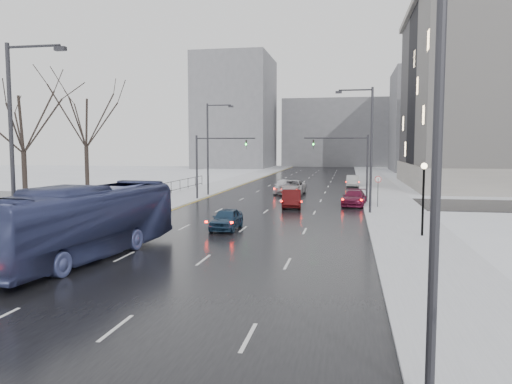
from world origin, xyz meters
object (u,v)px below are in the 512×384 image
Objects in this scene: streetlight_r_mid at (368,144)px; mast_signal_left at (207,159)px; streetlight_l_far at (210,144)px; lamppost_r_mid at (423,188)px; sedan_right_far at (354,198)px; streetlight_r_near at (425,135)px; sedan_right_distant at (353,181)px; tree_park_e at (88,202)px; streetlight_l_near at (16,141)px; sedan_center_far at (284,186)px; tree_park_d at (26,216)px; bus at (84,222)px; sedan_center_near at (227,219)px; no_uturn_sign at (378,182)px; mast_signal_right at (356,160)px; sedan_right_near at (291,199)px; sedan_right_cross at (292,187)px.

mast_signal_left is at bearing 152.69° from streetlight_r_mid.
streetlight_l_far is 29.30m from lamppost_r_mid.
streetlight_r_near is at bearing -82.58° from sedan_right_far.
sedan_right_distant is at bearing 53.27° from mast_signal_left.
streetlight_r_mid is (26.37, -4.00, 5.62)m from tree_park_e.
streetlight_l_far is 1.54× the size of mast_signal_left.
sedan_right_distant is at bearing 42.73° from tree_park_e.
sedan_center_far is (7.61, 35.78, -4.73)m from streetlight_l_near.
sedan_right_distant is at bearing 53.24° from tree_park_d.
bus is (12.09, -12.66, 1.80)m from tree_park_d.
mast_signal_left is 24.51m from sedan_right_distant.
tree_park_d is 3.13× the size of sedan_center_near.
tree_park_d is 27.24m from streetlight_r_mid.
streetlight_r_mid is 3.70× the size of no_uturn_sign.
tree_park_e is 12.29m from mast_signal_left.
sedan_right_distant is (25.00, 33.46, 0.79)m from tree_park_d.
streetlight_l_near reaches higher than sedan_right_far.
streetlight_r_near reaches higher than sedan_center_near.
bus is (-13.04, -26.66, -2.31)m from mast_signal_right.
streetlight_l_near reaches higher than sedan_right_distant.
mast_signal_left is 10.79m from sedan_right_near.
sedan_center_far is at bearing 78.00° from streetlight_l_near.
sedan_right_near is (-9.24, 13.20, -2.13)m from lamppost_r_mid.
mast_signal_right is 0.52× the size of bus.
tree_park_e is at bearing 127.79° from streetlight_r_near.
no_uturn_sign is 0.59× the size of sedan_right_distant.
sedan_right_cross is (18.30, 20.92, 0.84)m from tree_park_d.
sedan_right_near is at bearing -139.28° from mast_signal_right.
sedan_right_far is (15.37, -6.54, -4.87)m from streetlight_l_far.
sedan_right_cross is (8.67, 2.92, -4.78)m from streetlight_l_far.
no_uturn_sign is at bearing 54.11° from streetlight_l_near.
tree_park_e is at bearing -136.26° from sedan_right_distant.
sedan_center_far is (6.77, 7.78, -3.22)m from mast_signal_left.
sedan_center_near is (4.67, 9.40, -1.08)m from bus.
streetlight_r_near is 23.22m from sedan_center_near.
sedan_right_near is at bearing -101.64° from sedan_right_distant.
sedan_right_cross is at bearing 112.85° from lamppost_r_mid.
sedan_right_near reaches higher than sedan_center_near.
streetlight_r_near reaches higher than lamppost_r_mid.
streetlight_r_near is 2.00× the size of sedan_center_far.
no_uturn_sign is (-1.80, 14.00, -0.64)m from lamppost_r_mid.
mast_signal_right reaches higher than sedan_right_near.
sedan_center_far is 14.02m from sedan_right_distant.
mast_signal_left is (0.84, -4.00, -1.51)m from streetlight_l_far.
mast_signal_right reaches higher than no_uturn_sign.
sedan_right_near is 1.02× the size of sedan_right_distant.
tree_park_e is at bearing 92.29° from tree_park_d.
no_uturn_sign is (17.37, -8.00, -3.32)m from streetlight_l_far.
bus is 3.16× the size of sedan_center_near.
streetlight_l_near is 30.13m from sedan_right_far.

